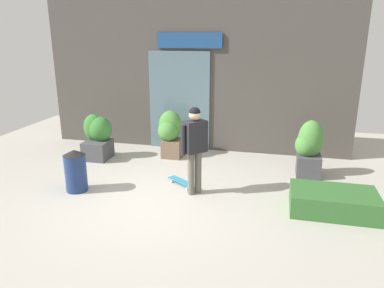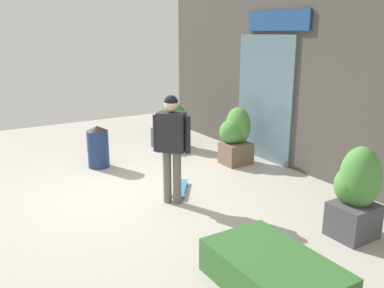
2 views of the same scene
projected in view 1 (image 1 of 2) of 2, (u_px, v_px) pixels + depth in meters
The scene contains 9 objects.
ground_plane at pixel (155, 198), 6.96m from camera, with size 12.00×12.00×0.00m, color #B2ADA3.
building_facade at pixel (194, 75), 9.47m from camera, with size 8.01×0.31×3.98m.
skateboarder at pixel (195, 142), 6.87m from camera, with size 0.48×0.48×1.71m.
skateboard at pixel (183, 182), 7.54m from camera, with size 0.75×0.62×0.08m.
planter_box_left at pixel (170, 133), 9.20m from camera, with size 0.63×0.63×1.15m.
planter_box_right at pixel (98, 136), 9.07m from camera, with size 0.72×0.71×1.09m.
planter_box_mid at pixel (309, 147), 7.92m from camera, with size 0.58×0.56×1.23m.
trash_bin at pixel (76, 170), 7.18m from camera, with size 0.43×0.43×0.84m.
hedge_ledge at pixel (333, 202), 6.38m from camera, with size 1.46×0.90×0.39m, color #33662D.
Camera 1 is at (2.16, -6.01, 3.02)m, focal length 34.26 mm.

